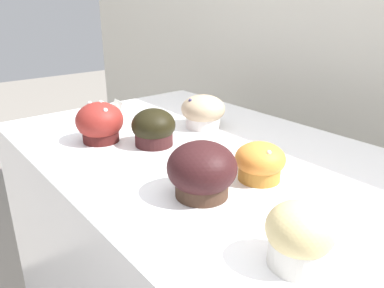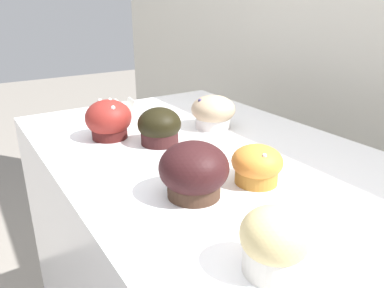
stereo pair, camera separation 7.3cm
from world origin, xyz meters
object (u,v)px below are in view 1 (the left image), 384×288
at_px(muffin_front_center, 202,171).
at_px(muffin_front_left, 260,162).
at_px(muffin_back_left, 100,123).
at_px(muffin_back_right, 203,112).
at_px(muffin_front_right, 299,236).
at_px(muffin_back_center, 154,128).

relative_size(muffin_front_center, muffin_front_left, 1.27).
relative_size(muffin_back_left, muffin_back_right, 0.96).
distance_m(muffin_front_center, muffin_back_right, 0.37).
bearing_deg(muffin_front_left, muffin_front_right, -37.16).
bearing_deg(muffin_back_center, muffin_front_center, -15.35).
bearing_deg(muffin_back_right, muffin_front_left, -21.66).
relative_size(muffin_back_right, muffin_front_right, 1.33).
height_order(muffin_back_left, muffin_back_center, muffin_back_left).
bearing_deg(muffin_back_right, muffin_front_right, -28.26).
relative_size(muffin_back_left, muffin_front_left, 1.18).
xyz_separation_m(muffin_back_left, muffin_front_left, (0.37, 0.14, -0.01)).
bearing_deg(muffin_front_left, muffin_back_left, -159.72).
bearing_deg(muffin_front_right, muffin_front_left, 142.84).
bearing_deg(muffin_front_right, muffin_back_center, 168.81).
bearing_deg(muffin_back_right, muffin_back_center, -80.54).
height_order(muffin_front_center, muffin_front_left, muffin_front_center).
relative_size(muffin_back_left, muffin_front_right, 1.28).
xyz_separation_m(muffin_front_left, muffin_front_right, (0.19, -0.14, 0.01)).
distance_m(muffin_front_center, muffin_front_left, 0.12).
bearing_deg(muffin_front_center, muffin_back_right, 139.17).
bearing_deg(muffin_front_right, muffin_front_center, 173.90).
height_order(muffin_front_center, muffin_back_right, muffin_front_center).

